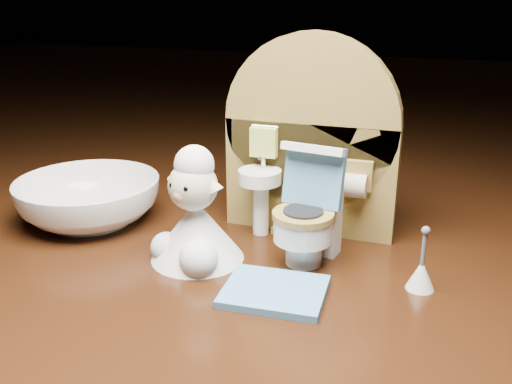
# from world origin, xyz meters

# --- Properties ---
(backdrop_panel) EXTENTS (0.13, 0.05, 0.15)m
(backdrop_panel) POSITION_xyz_m (-0.00, 0.06, 0.07)
(backdrop_panel) COLOR olive
(backdrop_panel) RESTS_ON ground
(toy_toilet) EXTENTS (0.04, 0.06, 0.08)m
(toy_toilet) POSITION_xyz_m (0.01, 0.02, 0.03)
(toy_toilet) COLOR white
(toy_toilet) RESTS_ON ground
(bath_mat) EXTENTS (0.06, 0.05, 0.00)m
(bath_mat) POSITION_xyz_m (0.00, -0.04, 0.00)
(bath_mat) COLOR #508CBA
(bath_mat) RESTS_ON ground
(toilet_brush) EXTENTS (0.02, 0.02, 0.04)m
(toilet_brush) POSITION_xyz_m (0.09, -0.00, 0.01)
(toilet_brush) COLOR white
(toilet_brush) RESTS_ON ground
(plush_lamb) EXTENTS (0.07, 0.07, 0.08)m
(plush_lamb) POSITION_xyz_m (-0.06, -0.01, 0.03)
(plush_lamb) COLOR white
(plush_lamb) RESTS_ON ground
(ceramic_bowl) EXTENTS (0.15, 0.15, 0.04)m
(ceramic_bowl) POSITION_xyz_m (-0.17, 0.02, 0.02)
(ceramic_bowl) COLOR white
(ceramic_bowl) RESTS_ON ground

